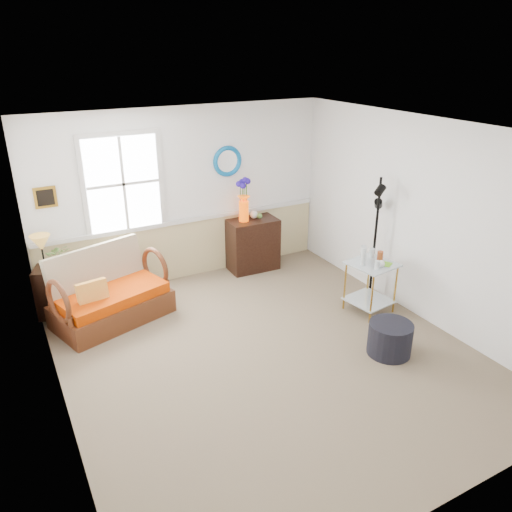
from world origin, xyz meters
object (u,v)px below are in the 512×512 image
floor_lamp (375,239)px  ottoman (390,339)px  side_table (370,287)px  loveseat (110,287)px  lamp_stand (53,292)px  cabinet (252,244)px

floor_lamp → ottoman: bearing=-139.0°
side_table → floor_lamp: floor_lamp is taller
floor_lamp → loveseat: bearing=145.2°
side_table → ottoman: 1.04m
loveseat → floor_lamp: bearing=-34.9°
lamp_stand → floor_lamp: size_ratio=0.39×
cabinet → side_table: bearing=-67.6°
side_table → floor_lamp: bearing=46.9°
cabinet → floor_lamp: bearing=-55.7°
cabinet → floor_lamp: size_ratio=0.47×
floor_lamp → ottoman: 1.62m
loveseat → side_table: (3.14, -1.42, -0.12)m
loveseat → ottoman: 3.57m
floor_lamp → lamp_stand: bearing=141.4°
side_table → cabinet: bearing=110.0°
cabinet → ottoman: cabinet is taller
lamp_stand → floor_lamp: (4.10, -1.60, 0.54)m
side_table → ottoman: side_table is taller
loveseat → ottoman: size_ratio=2.83×
ottoman → side_table: bearing=63.3°
ottoman → floor_lamp: bearing=58.3°
cabinet → floor_lamp: floor_lamp is taller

